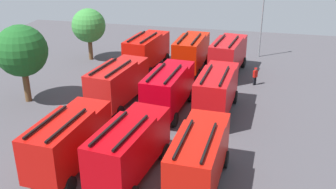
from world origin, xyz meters
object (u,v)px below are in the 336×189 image
object	(u,v)px
firefighter_0	(152,128)
firefighter_2	(255,75)
tree_0	(21,51)
fire_truck_6	(69,139)
fire_truck_3	(129,147)
tree_1	(89,26)
traffic_cone_0	(134,126)
firefighter_1	(58,130)
firefighter_3	(230,48)
traffic_cone_1	(81,130)
fire_truck_8	(147,50)
fire_truck_2	(228,54)
fire_truck_5	(191,51)
fire_truck_1	(217,90)
fire_truck_4	(169,88)
lamppost	(262,21)
fire_truck_0	(199,156)
fire_truck_7	(118,82)

from	to	relation	value
firefighter_0	firefighter_2	bearing A→B (deg)	-71.54
tree_0	fire_truck_6	bearing A→B (deg)	-136.81
fire_truck_3	tree_1	distance (m)	24.11
traffic_cone_0	fire_truck_6	bearing A→B (deg)	158.54
firefighter_1	firefighter_2	world-z (taller)	firefighter_2
firefighter_3	traffic_cone_1	bearing A→B (deg)	140.44
firefighter_2	fire_truck_8	bearing A→B (deg)	32.07
fire_truck_2	traffic_cone_1	distance (m)	18.09
fire_truck_6	fire_truck_5	bearing A→B (deg)	-7.27
fire_truck_1	fire_truck_4	size ratio (longest dim) A/B	0.99
firefighter_2	tree_0	distance (m)	21.33
fire_truck_3	traffic_cone_1	xyz separation A→B (m)	(4.35, 5.25, -1.84)
fire_truck_8	tree_0	world-z (taller)	tree_0
fire_truck_2	firefighter_1	distance (m)	19.79
fire_truck_3	fire_truck_4	xyz separation A→B (m)	(9.53, -0.21, 0.00)
fire_truck_6	tree_0	size ratio (longest dim) A/B	1.09
tree_1	traffic_cone_0	size ratio (longest dim) A/B	9.51
firefighter_0	tree_0	distance (m)	13.60
fire_truck_1	firefighter_3	world-z (taller)	fire_truck_1
fire_truck_2	firefighter_1	xyz separation A→B (m)	(-16.79, 10.40, -1.24)
lamppost	fire_truck_8	bearing A→B (deg)	121.77
fire_truck_4	fire_truck_6	world-z (taller)	same
lamppost	traffic_cone_0	bearing A→B (deg)	156.86
tree_0	lamppost	distance (m)	26.20
traffic_cone_1	fire_truck_2	bearing A→B (deg)	-31.25
fire_truck_0	firefighter_1	bearing A→B (deg)	76.43
fire_truck_1	firefighter_2	bearing A→B (deg)	-18.33
traffic_cone_1	tree_0	bearing A→B (deg)	57.16
fire_truck_5	lamppost	size ratio (longest dim) A/B	1.00
fire_truck_6	traffic_cone_1	world-z (taller)	fire_truck_6
fire_truck_4	firefighter_2	size ratio (longest dim) A/B	4.30
firefighter_1	tree_0	distance (m)	9.22
fire_truck_8	tree_1	size ratio (longest dim) A/B	1.28
fire_truck_6	lamppost	size ratio (longest dim) A/B	1.01
fire_truck_1	fire_truck_8	size ratio (longest dim) A/B	0.99
fire_truck_8	tree_1	distance (m)	7.64
fire_truck_3	lamppost	distance (m)	27.45
fire_truck_7	firefighter_3	world-z (taller)	fire_truck_7
fire_truck_5	traffic_cone_1	distance (m)	16.52
lamppost	traffic_cone_1	bearing A→B (deg)	150.63
firefighter_0	tree_1	xyz separation A→B (m)	(16.37, 11.68, 2.98)
traffic_cone_0	fire_truck_3	bearing A→B (deg)	-164.52
firefighter_0	firefighter_3	size ratio (longest dim) A/B	0.98
fire_truck_8	traffic_cone_0	size ratio (longest dim) A/B	12.18
tree_0	lamppost	bearing A→B (deg)	-48.08
fire_truck_3	firefighter_2	size ratio (longest dim) A/B	4.35
fire_truck_2	firefighter_3	xyz separation A→B (m)	(6.26, 0.32, -1.20)
fire_truck_8	firefighter_2	size ratio (longest dim) A/B	4.34
traffic_cone_0	fire_truck_4	bearing A→B (deg)	-26.45
fire_truck_6	fire_truck_7	bearing A→B (deg)	6.37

